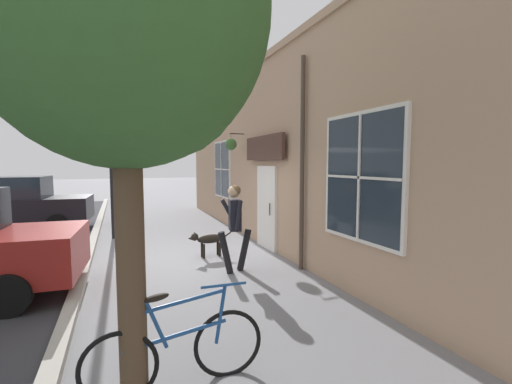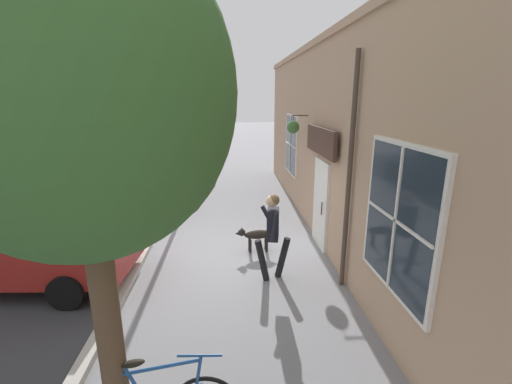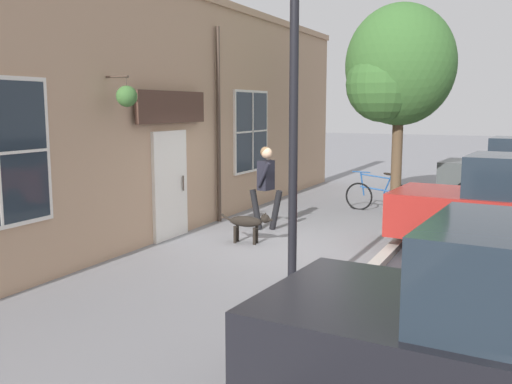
{
  "view_description": "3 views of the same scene",
  "coord_description": "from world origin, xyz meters",
  "px_view_note": "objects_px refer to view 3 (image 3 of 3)",
  "views": [
    {
      "loc": [
        1.3,
        7.43,
        2.17
      ],
      "look_at": [
        -1.38,
        0.78,
        1.56
      ],
      "focal_mm": 24.0,
      "sensor_mm": 36.0,
      "label": 1
    },
    {
      "loc": [
        0.03,
        7.17,
        3.48
      ],
      "look_at": [
        -0.61,
        -0.38,
        1.4
      ],
      "focal_mm": 24.0,
      "sensor_mm": 36.0,
      "label": 2
    },
    {
      "loc": [
        4.06,
        -9.61,
        2.55
      ],
      "look_at": [
        -0.13,
        -0.83,
        1.1
      ],
      "focal_mm": 40.0,
      "sensor_mm": 36.0,
      "label": 3
    }
  ],
  "objects_px": {
    "street_tree_by_curb": "(396,70)",
    "leaning_bicycle": "(380,196)",
    "dog_on_leash": "(249,222)",
    "street_lamp": "(294,57)",
    "pedestrian_walking": "(266,180)"
  },
  "relations": [
    {
      "from": "dog_on_leash",
      "to": "leaning_bicycle",
      "type": "distance_m",
      "value": 4.66
    },
    {
      "from": "dog_on_leash",
      "to": "street_lamp",
      "type": "bearing_deg",
      "value": -55.01
    },
    {
      "from": "pedestrian_walking",
      "to": "street_lamp",
      "type": "bearing_deg",
      "value": -61.53
    },
    {
      "from": "pedestrian_walking",
      "to": "street_lamp",
      "type": "relative_size",
      "value": 0.36
    },
    {
      "from": "street_lamp",
      "to": "dog_on_leash",
      "type": "bearing_deg",
      "value": 124.99
    },
    {
      "from": "street_tree_by_curb",
      "to": "leaning_bicycle",
      "type": "relative_size",
      "value": 2.84
    },
    {
      "from": "street_tree_by_curb",
      "to": "street_lamp",
      "type": "bearing_deg",
      "value": -87.43
    },
    {
      "from": "pedestrian_walking",
      "to": "leaning_bicycle",
      "type": "relative_size",
      "value": 1.0
    },
    {
      "from": "street_tree_by_curb",
      "to": "leaning_bicycle",
      "type": "xyz_separation_m",
      "value": [
        -0.32,
        0.12,
        -3.02
      ]
    },
    {
      "from": "dog_on_leash",
      "to": "street_tree_by_curb",
      "type": "height_order",
      "value": "street_tree_by_curb"
    },
    {
      "from": "street_tree_by_curb",
      "to": "street_lamp",
      "type": "xyz_separation_m",
      "value": [
        0.33,
        -7.27,
        -0.27
      ]
    },
    {
      "from": "leaning_bicycle",
      "to": "street_lamp",
      "type": "relative_size",
      "value": 0.36
    },
    {
      "from": "leaning_bicycle",
      "to": "street_lamp",
      "type": "height_order",
      "value": "street_lamp"
    },
    {
      "from": "street_lamp",
      "to": "pedestrian_walking",
      "type": "bearing_deg",
      "value": 118.47
    },
    {
      "from": "street_tree_by_curb",
      "to": "leaning_bicycle",
      "type": "bearing_deg",
      "value": 159.4
    }
  ]
}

